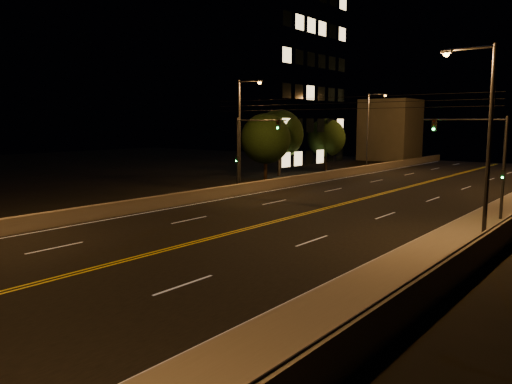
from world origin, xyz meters
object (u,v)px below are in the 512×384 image
Objects in this scene: traffic_signal_left at (246,147)px; tree_0 at (266,139)px; streetlight_1 at (484,133)px; building_tower at (238,53)px; tree_1 at (279,134)px; streetlight_5 at (242,129)px; streetlight_6 at (370,127)px; traffic_signal_right at (487,156)px; tree_2 at (326,138)px.

tree_0 reaches higher than traffic_signal_left.
building_tower is at bearing 145.22° from streetlight_1.
building_tower is at bearing 131.98° from traffic_signal_left.
building_tower reaches higher than tree_1.
traffic_signal_left is (-20.37, 7.11, -1.50)m from streetlight_1.
streetlight_6 is at bearing 90.00° from streetlight_5.
streetlight_5 is 8.92m from tree_0.
streetlight_5 and streetlight_6 have the same top height.
streetlight_5 is 2.00m from traffic_signal_left.
streetlight_6 reaches higher than tree_0.
streetlight_5 is 1.38× the size of tree_0.
traffic_signal_left is 27.55m from building_tower.
tree_1 is (-5.74, -11.26, -0.79)m from streetlight_6.
streetlight_5 is at bearing 177.95° from traffic_signal_right.
streetlight_5 is at bearing -66.91° from tree_1.
streetlight_6 is at bearing 128.13° from traffic_signal_right.
tree_1 is at bearing -24.49° from building_tower.
traffic_signal_left is at bearing -33.03° from streetlight_5.
building_tower is at bearing -159.03° from tree_2.
streetlight_5 is 1.28× the size of tree_1.
tree_0 is 1.06× the size of tree_2.
traffic_signal_right is 1.00× the size of traffic_signal_left.
traffic_signal_right is 0.98× the size of tree_2.
streetlight_6 reaches higher than tree_2.
traffic_signal_right is (19.97, -0.72, -1.50)m from streetlight_5.
streetlight_5 reaches higher than tree_1.
tree_1 is (-5.74, 13.46, -0.79)m from streetlight_5.
streetlight_1 reaches higher than tree_0.
streetlight_1 is at bearing -20.02° from streetlight_5.
streetlight_6 is 17.06m from tree_0.
traffic_signal_right is at bearing -42.93° from tree_2.
traffic_signal_left is at bearing 180.00° from traffic_signal_right.
streetlight_1 is at bearing -19.24° from traffic_signal_left.
tree_2 is (-5.83, 22.97, 0.12)m from traffic_signal_left.
streetlight_1 is at bearing -32.42° from tree_0.
traffic_signal_right is at bearing -27.68° from building_tower.
building_tower is (-35.73, 18.74, 11.11)m from traffic_signal_right.
tree_0 is (-4.69, 8.81, 0.38)m from traffic_signal_left.
tree_0 is (12.17, -9.94, -10.73)m from building_tower.
streetlight_5 is at bearing -78.00° from tree_2.
tree_0 is at bearing 113.94° from streetlight_5.
traffic_signal_left is at bearing -48.02° from building_tower.
streetlight_1 is 34.55m from tree_1.
traffic_signal_right is 41.85m from building_tower.
tree_0 is 14.21m from tree_2.
traffic_signal_left is 0.92× the size of tree_0.
traffic_signal_right is 29.36m from tree_1.
tree_2 is (-24.70, 22.97, 0.12)m from traffic_signal_right.
streetlight_5 is 1.50× the size of traffic_signal_left.
streetlight_1 is at bearing -38.04° from tree_1.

